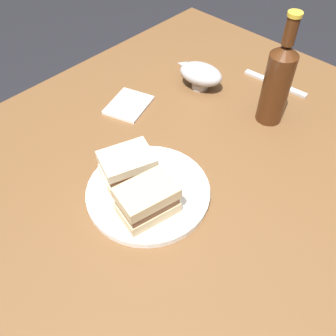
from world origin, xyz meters
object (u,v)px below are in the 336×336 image
object	(u,v)px
sandwich_half_right	(147,200)
gravy_boat	(200,74)
napkin	(129,105)
fork	(275,83)
sandwich_half_left	(127,166)
cider_bottle	(278,82)
plate	(147,191)

from	to	relation	value
sandwich_half_right	gravy_boat	world-z (taller)	sandwich_half_right
napkin	fork	distance (m)	0.40
sandwich_half_right	napkin	size ratio (longest dim) A/B	1.08
napkin	sandwich_half_right	bearing A→B (deg)	-126.19
sandwich_half_left	sandwich_half_right	distance (m)	0.10
sandwich_half_right	cider_bottle	distance (m)	0.41
gravy_boat	fork	size ratio (longest dim) A/B	0.75
gravy_boat	napkin	distance (m)	0.20
plate	napkin	bearing A→B (deg)	55.09
cider_bottle	fork	xyz separation A→B (m)	(0.13, 0.06, -0.10)
sandwich_half_right	napkin	bearing A→B (deg)	53.81
plate	cider_bottle	xyz separation A→B (m)	(0.37, -0.05, 0.10)
sandwich_half_right	fork	xyz separation A→B (m)	(0.53, 0.06, -0.04)
plate	gravy_boat	size ratio (longest dim) A/B	1.82
plate	sandwich_half_left	xyz separation A→B (m)	(-0.00, 0.05, 0.04)
plate	gravy_boat	bearing A→B (deg)	24.25
napkin	cider_bottle	bearing A→B (deg)	-54.02
sandwich_half_left	gravy_boat	distance (m)	0.36
plate	sandwich_half_left	size ratio (longest dim) A/B	2.01
gravy_boat	fork	bearing A→B (deg)	-42.86
sandwich_half_left	cider_bottle	xyz separation A→B (m)	(0.37, -0.10, 0.06)
plate	cider_bottle	distance (m)	0.38
gravy_boat	plate	bearing A→B (deg)	-155.75
plate	sandwich_half_right	world-z (taller)	sandwich_half_right
sandwich_half_left	napkin	bearing A→B (deg)	47.68
plate	sandwich_half_right	xyz separation A→B (m)	(-0.04, -0.04, 0.04)
cider_bottle	plate	bearing A→B (deg)	172.68
gravy_boat	fork	distance (m)	0.21
plate	gravy_boat	world-z (taller)	gravy_boat
plate	sandwich_half_right	size ratio (longest dim) A/B	2.08
sandwich_half_right	gravy_boat	xyz separation A→B (m)	(0.38, 0.20, -0.01)
plate	napkin	world-z (taller)	plate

